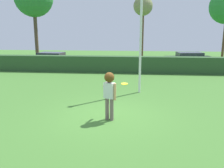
{
  "coord_description": "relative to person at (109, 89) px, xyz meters",
  "views": [
    {
      "loc": [
        0.99,
        -8.98,
        3.3
      ],
      "look_at": [
        0.06,
        0.6,
        1.15
      ],
      "focal_mm": 39.15,
      "sensor_mm": 36.0,
      "label": 1
    }
  ],
  "objects": [
    {
      "name": "lamppost",
      "position": [
        1.16,
        4.23,
        2.52
      ],
      "size": [
        0.24,
        0.24,
        6.74
      ],
      "color": "silver",
      "rests_on": "ground"
    },
    {
      "name": "bare_elm_tree",
      "position": [
        1.58,
        18.04,
        4.37
      ],
      "size": [
        2.0,
        2.0,
        6.7
      ],
      "color": "brown",
      "rests_on": "ground"
    },
    {
      "name": "parked_car_red",
      "position": [
        -6.83,
        13.28,
        -0.49
      ],
      "size": [
        4.37,
        2.2,
        1.25
      ],
      "color": "#B21E1E",
      "rests_on": "ground"
    },
    {
      "name": "hedge_row",
      "position": [
        -0.07,
        10.43,
        -0.54
      ],
      "size": [
        24.27,
        0.9,
        1.27
      ],
      "primitive_type": "cube",
      "color": "#2C4D28",
      "rests_on": "ground"
    },
    {
      "name": "frisbee",
      "position": [
        0.52,
        0.51,
        0.1
      ],
      "size": [
        0.26,
        0.26,
        0.04
      ],
      "color": "yellow"
    },
    {
      "name": "ground_plane",
      "position": [
        -0.07,
        0.39,
        -1.18
      ],
      "size": [
        60.0,
        60.0,
        0.0
      ],
      "primitive_type": "plane",
      "color": "#3F712D"
    },
    {
      "name": "parked_car_black",
      "position": [
        5.89,
        14.63,
        -0.49
      ],
      "size": [
        4.37,
        2.21,
        1.25
      ],
      "color": "black",
      "rests_on": "ground"
    },
    {
      "name": "person",
      "position": [
        0.0,
        0.0,
        0.0
      ],
      "size": [
        0.52,
        0.83,
        1.8
      ],
      "color": "#755F5D",
      "rests_on": "ground"
    }
  ]
}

